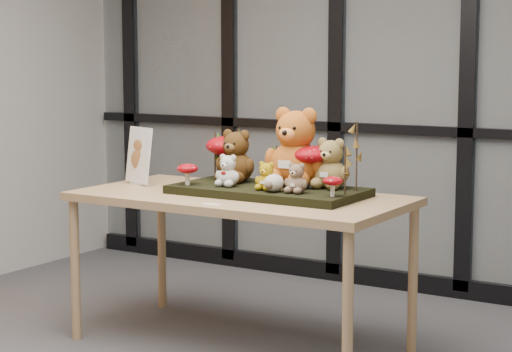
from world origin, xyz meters
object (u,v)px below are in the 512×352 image
Objects in this scene: mushroom_back_left at (227,155)px; sign_holder at (139,158)px; diorama_tray at (268,191)px; display_table at (240,207)px; bear_white_bow at (228,169)px; bear_small_yellow at (266,174)px; bear_brown_medium at (236,153)px; plush_cream_hedgehog at (274,182)px; bear_pooh_yellow at (296,143)px; bear_beige_small at (297,176)px; bear_tan_back at (331,161)px; mushroom_front_left at (187,173)px; mushroom_back_right at (311,164)px; mushroom_front_right at (333,185)px.

sign_holder is at bearing -157.65° from mushroom_back_left.
sign_holder is (-0.81, -0.04, 0.13)m from diorama_tray.
sign_holder is (-0.69, 0.02, 0.22)m from display_table.
bear_small_yellow is at bearing -2.53° from bear_white_bow.
plush_cream_hedgehog is (0.36, -0.22, -0.11)m from bear_brown_medium.
bear_brown_medium reaches higher than mushroom_back_left.
bear_pooh_yellow reaches higher than bear_beige_small.
bear_tan_back is at bearing 24.08° from display_table.
bear_pooh_yellow is 0.29m from bear_beige_small.
diorama_tray is 0.44m from mushroom_front_left.
mushroom_back_right is (0.19, 0.11, 0.14)m from diorama_tray.
mushroom_front_right reaches higher than display_table.
plush_cream_hedgehog is 0.51m from mushroom_front_left.
diorama_tray is 10.01× the size of plush_cream_hedgehog.
bear_tan_back is at bearing 42.96° from bear_small_yellow.
mushroom_front_left is (-0.40, -0.16, 0.08)m from diorama_tray.
diorama_tray is at bearing -149.39° from mushroom_back_right.
display_table is 1.74× the size of diorama_tray.
diorama_tray is 0.29m from bear_pooh_yellow.
mushroom_back_left is (-0.58, 0.26, 0.05)m from bear_beige_small.
bear_tan_back is 0.53m from bear_white_bow.
mushroom_back_left reaches higher than mushroom_front_left.
bear_pooh_yellow is 1.72× the size of mushroom_back_left.
bear_beige_small is at bearing -59.76° from bear_pooh_yellow.
sign_holder is at bearing 175.69° from bear_white_bow.
bear_pooh_yellow is 1.40× the size of sign_holder.
bear_brown_medium reaches higher than sign_holder.
bear_brown_medium is 1.95× the size of bear_small_yellow.
bear_tan_back is at bearing 119.20° from mushroom_front_right.
mushroom_front_left is (-0.15, -0.24, -0.09)m from bear_brown_medium.
bear_tan_back is 0.11m from mushroom_back_right.
mushroom_back_right is at bearing 100.43° from bear_beige_small.
diorama_tray is at bearing -17.70° from bear_brown_medium.
diorama_tray is 5.37× the size of bear_white_bow.
mushroom_back_left is at bearing 124.16° from bear_white_bow.
mushroom_back_right is at bearing 57.38° from bear_small_yellow.
bear_small_yellow reaches higher than mushroom_front_right.
bear_beige_small is 1.34× the size of mushroom_front_left.
mushroom_back_right reaches higher than bear_beige_small.
mushroom_front_left reaches higher than mushroom_front_right.
diorama_tray is 3.49× the size of bear_tan_back.
mushroom_front_left is at bearing -98.93° from mushroom_back_left.
diorama_tray is 5.98× the size of bear_beige_small.
plush_cream_hedgehog is at bearing -8.42° from bear_white_bow.
bear_small_yellow is (-0.05, -0.21, -0.15)m from bear_pooh_yellow.
bear_beige_small is at bearing -7.17° from display_table.
bear_beige_small is at bearing -105.86° from bear_tan_back.
bear_pooh_yellow reaches higher than bear_brown_medium.
mushroom_front_left is (-0.05, -0.31, -0.07)m from mushroom_back_left.
mushroom_front_right is (0.24, -0.23, -0.06)m from mushroom_back_right.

